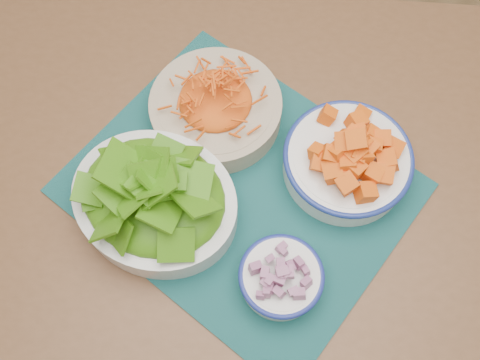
{
  "coord_description": "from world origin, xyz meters",
  "views": [
    {
      "loc": [
        -0.11,
        -0.42,
        1.56
      ],
      "look_at": [
        -0.25,
        -0.11,
        0.78
      ],
      "focal_mm": 40.0,
      "sensor_mm": 36.0,
      "label": 1
    }
  ],
  "objects_px": {
    "squash_bowl": "(349,157)",
    "onion_bowl": "(281,276)",
    "placemat": "(240,188)",
    "table": "(251,195)",
    "carrot_bowl": "(216,105)",
    "lettuce_bowl": "(154,196)"
  },
  "relations": [
    {
      "from": "table",
      "to": "lettuce_bowl",
      "type": "height_order",
      "value": "lettuce_bowl"
    },
    {
      "from": "carrot_bowl",
      "to": "lettuce_bowl",
      "type": "height_order",
      "value": "lettuce_bowl"
    },
    {
      "from": "table",
      "to": "placemat",
      "type": "bearing_deg",
      "value": -121.39
    },
    {
      "from": "carrot_bowl",
      "to": "onion_bowl",
      "type": "bearing_deg",
      "value": -45.49
    },
    {
      "from": "onion_bowl",
      "to": "carrot_bowl",
      "type": "bearing_deg",
      "value": 134.51
    },
    {
      "from": "placemat",
      "to": "carrot_bowl",
      "type": "height_order",
      "value": "carrot_bowl"
    },
    {
      "from": "table",
      "to": "squash_bowl",
      "type": "relative_size",
      "value": 6.09
    },
    {
      "from": "placemat",
      "to": "lettuce_bowl",
      "type": "distance_m",
      "value": 0.15
    },
    {
      "from": "placemat",
      "to": "squash_bowl",
      "type": "relative_size",
      "value": 2.26
    },
    {
      "from": "placemat",
      "to": "onion_bowl",
      "type": "distance_m",
      "value": 0.17
    },
    {
      "from": "squash_bowl",
      "to": "lettuce_bowl",
      "type": "relative_size",
      "value": 0.83
    },
    {
      "from": "placemat",
      "to": "onion_bowl",
      "type": "xyz_separation_m",
      "value": [
        0.12,
        -0.12,
        0.03
      ]
    },
    {
      "from": "squash_bowl",
      "to": "onion_bowl",
      "type": "relative_size",
      "value": 1.44
    },
    {
      "from": "squash_bowl",
      "to": "onion_bowl",
      "type": "height_order",
      "value": "squash_bowl"
    },
    {
      "from": "carrot_bowl",
      "to": "onion_bowl",
      "type": "height_order",
      "value": "carrot_bowl"
    },
    {
      "from": "placemat",
      "to": "table",
      "type": "bearing_deg",
      "value": 92.25
    },
    {
      "from": "lettuce_bowl",
      "to": "table",
      "type": "bearing_deg",
      "value": 50.93
    },
    {
      "from": "table",
      "to": "squash_bowl",
      "type": "xyz_separation_m",
      "value": [
        0.14,
        0.07,
        0.15
      ]
    },
    {
      "from": "squash_bowl",
      "to": "onion_bowl",
      "type": "distance_m",
      "value": 0.22
    },
    {
      "from": "squash_bowl",
      "to": "lettuce_bowl",
      "type": "distance_m",
      "value": 0.31
    },
    {
      "from": "lettuce_bowl",
      "to": "onion_bowl",
      "type": "bearing_deg",
      "value": -4.46
    },
    {
      "from": "placemat",
      "to": "carrot_bowl",
      "type": "distance_m",
      "value": 0.14
    }
  ]
}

